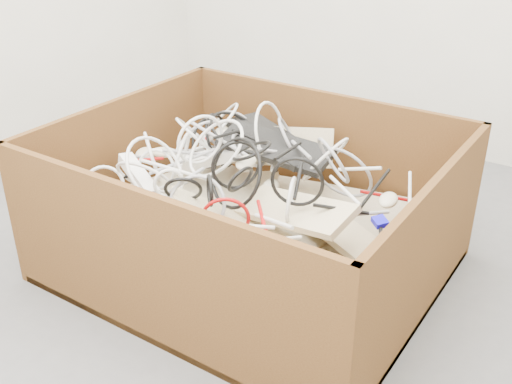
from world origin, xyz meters
The scene contains 8 objects.
ground centered at (0.00, 0.00, 0.00)m, with size 3.00×3.00×0.00m, color #58585B.
cardboard_box centered at (-0.05, 0.06, 0.13)m, with size 1.28×1.07×0.55m.
keyboard_pile centered at (-0.04, 0.07, 0.29)m, with size 1.06×0.90×0.35m.
mice_scatter centered at (-0.12, 0.04, 0.34)m, with size 1.08×0.69×0.20m.
power_strip_left centered at (-0.26, 0.16, 0.35)m, with size 0.32×0.06×0.04m, color white.
power_strip_right centered at (-0.39, -0.13, 0.35)m, with size 0.26×0.05×0.04m, color white.
vga_plug centered at (0.45, 0.04, 0.35)m, with size 0.04×0.04×0.02m, color #120DD0.
cable_tangle centered at (-0.18, 0.09, 0.39)m, with size 1.13×0.89×0.44m.
Camera 1 is at (1.03, -1.52, 1.29)m, focal length 42.99 mm.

